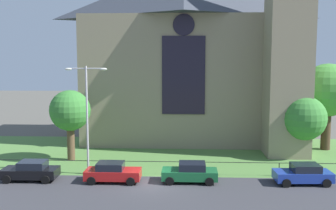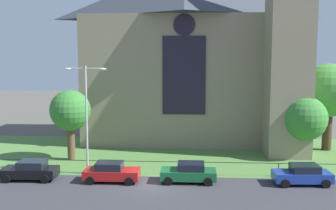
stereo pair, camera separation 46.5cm
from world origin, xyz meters
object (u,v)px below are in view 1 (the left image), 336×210
tree_right_far (328,91)px  parked_car_red (113,172)px  parked_car_green (190,172)px  streetlamp_near (87,107)px  parked_car_black (31,171)px  church_building (191,51)px  parked_car_blue (303,174)px  tree_left_near (70,111)px  tree_right_near (304,118)px

tree_right_far → parked_car_red: size_ratio=2.12×
tree_right_far → parked_car_green: (-14.16, -11.74, -5.37)m
streetlamp_near → parked_car_black: bearing=-155.8°
parked_car_black → parked_car_red: bearing=177.9°
streetlamp_near → parked_car_green: (8.26, -1.67, -4.80)m
church_building → parked_car_blue: 20.87m
parked_car_blue → tree_left_near: bearing=-20.5°
parked_car_red → tree_right_near: bearing=26.1°
tree_left_near → parked_car_black: 7.50m
parked_car_blue → tree_right_far: bearing=-118.6°
parked_car_red → parked_car_blue: (14.39, 0.20, 0.00)m
streetlamp_near → parked_car_black: (-4.02, -1.80, -4.80)m
tree_right_far → parked_car_black: size_ratio=2.10×
tree_right_near → parked_car_red: (-16.64, -8.07, -3.07)m
streetlamp_near → parked_car_green: bearing=-11.4°
tree_right_far → parked_car_red: 23.97m
streetlamp_near → tree_right_near: bearing=18.0°
streetlamp_near → parked_car_red: size_ratio=2.09×
church_building → parked_car_red: 20.25m
tree_right_near → tree_left_near: bearing=-175.6°
tree_right_far → church_building: bearing=160.9°
tree_right_far → parked_car_blue: bearing=-115.8°
parked_car_black → parked_car_red: same height
parked_car_black → streetlamp_near: bearing=-157.2°
church_building → tree_right_far: 15.39m
church_building → parked_car_black: (-12.44, -16.71, -9.53)m
tree_right_far → parked_car_black: bearing=-155.8°
tree_left_near → parked_car_green: (10.99, -6.19, -3.82)m
tree_left_near → parked_car_red: 9.03m
parked_car_black → church_building: bearing=-128.0°
parked_car_black → parked_car_green: 12.28m
parked_car_blue → streetlamp_near: bearing=-8.6°
tree_right_far → parked_car_red: (-20.07, -11.96, -5.37)m
tree_right_far → streetlamp_near: tree_right_far is taller
church_building → parked_car_blue: bearing=-63.4°
parked_car_black → parked_car_blue: (20.76, 0.11, 0.00)m
streetlamp_near → parked_car_green: 9.70m
tree_left_near → tree_right_near: bearing=4.4°
tree_right_far → parked_car_blue: size_ratio=2.08×
parked_car_black → parked_car_blue: size_ratio=0.99×
church_building → parked_car_blue: (8.32, -16.60, -9.53)m
church_building → streetlamp_near: bearing=-119.5°
church_building → tree_right_far: (14.00, -4.84, -4.16)m
church_building → tree_left_near: church_building is taller
church_building → parked_car_green: size_ratio=6.18×
tree_right_far → parked_car_green: tree_right_far is taller
church_building → tree_right_far: church_building is taller
streetlamp_near → parked_car_red: 5.67m
parked_car_red → streetlamp_near: bearing=141.3°
tree_left_near → parked_car_red: (5.08, -6.41, -3.82)m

